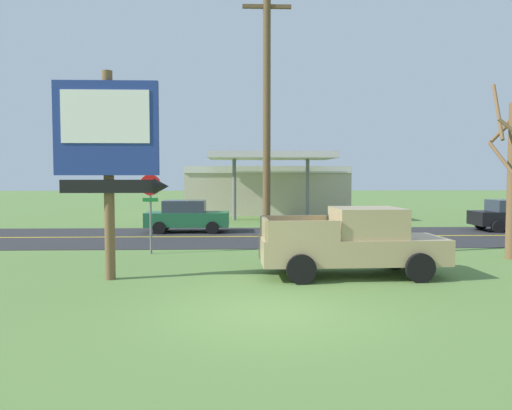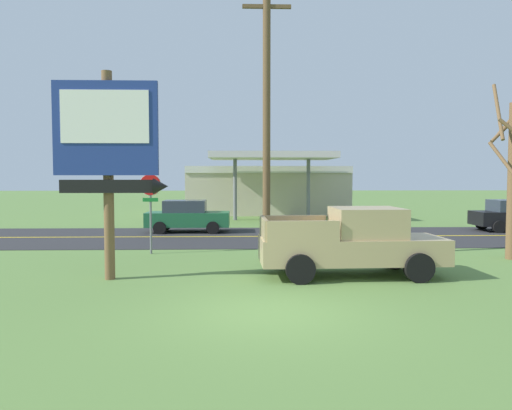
{
  "view_description": "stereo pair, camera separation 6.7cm",
  "coord_description": "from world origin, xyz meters",
  "px_view_note": "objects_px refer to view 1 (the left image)",
  "views": [
    {
      "loc": [
        -0.63,
        -10.19,
        2.85
      ],
      "look_at": [
        0.0,
        8.0,
        1.8
      ],
      "focal_mm": 34.67,
      "sensor_mm": 36.0,
      "label": 1
    },
    {
      "loc": [
        -0.57,
        -10.19,
        2.85
      ],
      "look_at": [
        0.0,
        8.0,
        1.8
      ],
      "focal_mm": 34.67,
      "sensor_mm": 36.0,
      "label": 2
    }
  ],
  "objects_px": {
    "stop_sign": "(150,199)",
    "gas_station": "(266,188)",
    "pickup_tan_parked_on_lawn": "(354,242)",
    "car_green_mid_lane": "(187,216)",
    "motel_sign": "(109,145)",
    "utility_pole": "(267,107)"
  },
  "relations": [
    {
      "from": "pickup_tan_parked_on_lawn",
      "to": "car_green_mid_lane",
      "type": "distance_m",
      "value": 12.71
    },
    {
      "from": "gas_station",
      "to": "motel_sign",
      "type": "bearing_deg",
      "value": -102.99
    },
    {
      "from": "utility_pole",
      "to": "car_green_mid_lane",
      "type": "distance_m",
      "value": 10.16
    },
    {
      "from": "gas_station",
      "to": "car_green_mid_lane",
      "type": "height_order",
      "value": "gas_station"
    },
    {
      "from": "stop_sign",
      "to": "car_green_mid_lane",
      "type": "relative_size",
      "value": 0.7
    },
    {
      "from": "utility_pole",
      "to": "car_green_mid_lane",
      "type": "height_order",
      "value": "utility_pole"
    },
    {
      "from": "pickup_tan_parked_on_lawn",
      "to": "stop_sign",
      "type": "bearing_deg",
      "value": 146.95
    },
    {
      "from": "gas_station",
      "to": "utility_pole",
      "type": "bearing_deg",
      "value": -93.14
    },
    {
      "from": "gas_station",
      "to": "car_green_mid_lane",
      "type": "xyz_separation_m",
      "value": [
        -4.76,
        -12.69,
        -1.11
      ]
    },
    {
      "from": "pickup_tan_parked_on_lawn",
      "to": "utility_pole",
      "type": "bearing_deg",
      "value": 129.96
    },
    {
      "from": "car_green_mid_lane",
      "to": "gas_station",
      "type": "bearing_deg",
      "value": 69.45
    },
    {
      "from": "stop_sign",
      "to": "gas_station",
      "type": "bearing_deg",
      "value": 74.79
    },
    {
      "from": "stop_sign",
      "to": "pickup_tan_parked_on_lawn",
      "type": "distance_m",
      "value": 7.87
    },
    {
      "from": "pickup_tan_parked_on_lawn",
      "to": "car_green_mid_lane",
      "type": "bearing_deg",
      "value": 117.89
    },
    {
      "from": "gas_station",
      "to": "car_green_mid_lane",
      "type": "relative_size",
      "value": 2.86
    },
    {
      "from": "motel_sign",
      "to": "gas_station",
      "type": "height_order",
      "value": "motel_sign"
    },
    {
      "from": "motel_sign",
      "to": "pickup_tan_parked_on_lawn",
      "type": "height_order",
      "value": "motel_sign"
    },
    {
      "from": "gas_station",
      "to": "pickup_tan_parked_on_lawn",
      "type": "xyz_separation_m",
      "value": [
        1.19,
        -23.93,
        -0.98
      ]
    },
    {
      "from": "gas_station",
      "to": "pickup_tan_parked_on_lawn",
      "type": "bearing_deg",
      "value": -87.16
    },
    {
      "from": "motel_sign",
      "to": "utility_pole",
      "type": "relative_size",
      "value": 0.58
    },
    {
      "from": "motel_sign",
      "to": "gas_station",
      "type": "xyz_separation_m",
      "value": [
        5.61,
        24.32,
        -1.76
      ]
    },
    {
      "from": "utility_pole",
      "to": "gas_station",
      "type": "distance_m",
      "value": 21.41
    }
  ]
}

